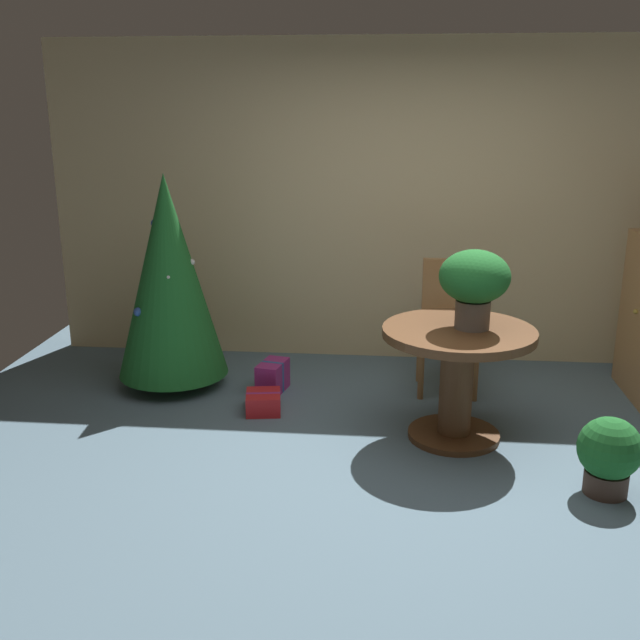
{
  "coord_description": "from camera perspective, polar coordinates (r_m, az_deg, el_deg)",
  "views": [
    {
      "loc": [
        -0.17,
        -3.95,
        2.1
      ],
      "look_at": [
        -0.57,
        0.21,
        0.88
      ],
      "focal_mm": 41.92,
      "sensor_mm": 36.0,
      "label": 1
    }
  ],
  "objects": [
    {
      "name": "round_dining_table",
      "position": [
        4.81,
        10.44,
        -3.35
      ],
      "size": [
        0.96,
        0.96,
        0.74
      ],
      "color": "brown",
      "rests_on": "ground_plane"
    },
    {
      "name": "gift_box_red",
      "position": [
        5.3,
        -4.35,
        -6.28
      ],
      "size": [
        0.28,
        0.3,
        0.14
      ],
      "color": "red",
      "rests_on": "ground_plane"
    },
    {
      "name": "gift_box_purple",
      "position": [
        5.64,
        -3.63,
        -4.35
      ],
      "size": [
        0.23,
        0.33,
        0.23
      ],
      "color": "#9E287A",
      "rests_on": "ground_plane"
    },
    {
      "name": "ground_plane",
      "position": [
        4.48,
        7.19,
        -11.8
      ],
      "size": [
        6.6,
        6.6,
        0.0
      ],
      "primitive_type": "plane",
      "color": "slate"
    },
    {
      "name": "wooden_chair_far",
      "position": [
        5.65,
        9.75,
        0.19
      ],
      "size": [
        0.43,
        0.41,
        0.98
      ],
      "color": "#9E6B3D",
      "rests_on": "ground_plane"
    },
    {
      "name": "flower_vase",
      "position": [
        4.68,
        11.71,
        2.95
      ],
      "size": [
        0.44,
        0.44,
        0.49
      ],
      "color": "#665B51",
      "rests_on": "round_dining_table"
    },
    {
      "name": "holiday_tree",
      "position": [
        5.65,
        -11.46,
        3.28
      ],
      "size": [
        0.83,
        0.83,
        1.62
      ],
      "color": "brown",
      "rests_on": "ground_plane"
    },
    {
      "name": "potted_plant",
      "position": [
        4.46,
        21.2,
        -9.48
      ],
      "size": [
        0.35,
        0.35,
        0.45
      ],
      "color": "#4C382D",
      "rests_on": "ground_plane"
    },
    {
      "name": "back_wall_panel",
      "position": [
        6.21,
        7.13,
        8.77
      ],
      "size": [
        6.0,
        0.1,
        2.6
      ],
      "primitive_type": "cube",
      "color": "beige",
      "rests_on": "ground_plane"
    }
  ]
}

